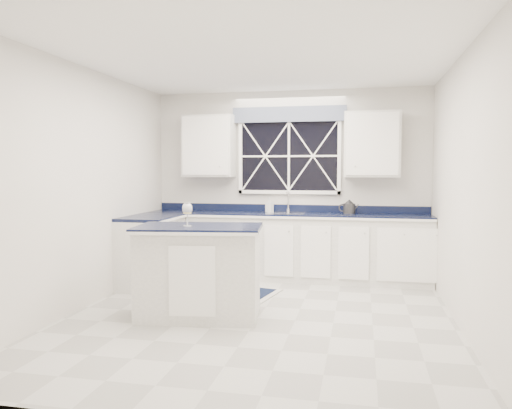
% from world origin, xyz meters
% --- Properties ---
extents(ground, '(4.50, 4.50, 0.00)m').
position_xyz_m(ground, '(0.00, 0.00, 0.00)').
color(ground, '#B8B8B3').
rests_on(ground, ground).
extents(back_wall, '(4.00, 0.10, 2.70)m').
position_xyz_m(back_wall, '(0.00, 2.25, 1.35)').
color(back_wall, beige).
rests_on(back_wall, ground).
extents(base_cabinets, '(3.99, 1.60, 0.90)m').
position_xyz_m(base_cabinets, '(-0.33, 1.78, 0.45)').
color(base_cabinets, white).
rests_on(base_cabinets, ground).
extents(countertop, '(3.98, 0.64, 0.04)m').
position_xyz_m(countertop, '(0.00, 1.95, 0.92)').
color(countertop, black).
rests_on(countertop, base_cabinets).
extents(dishwasher, '(0.60, 0.58, 0.82)m').
position_xyz_m(dishwasher, '(-1.10, 1.95, 0.41)').
color(dishwasher, black).
rests_on(dishwasher, ground).
extents(window, '(1.65, 0.09, 1.26)m').
position_xyz_m(window, '(0.00, 2.20, 1.83)').
color(window, black).
rests_on(window, ground).
extents(upper_cabinets, '(3.10, 0.34, 0.90)m').
position_xyz_m(upper_cabinets, '(0.00, 2.08, 1.90)').
color(upper_cabinets, white).
rests_on(upper_cabinets, ground).
extents(faucet, '(0.05, 0.20, 0.30)m').
position_xyz_m(faucet, '(0.00, 2.14, 1.10)').
color(faucet, silver).
rests_on(faucet, countertop).
extents(island, '(1.39, 0.95, 0.97)m').
position_xyz_m(island, '(-0.62, -0.07, 0.49)').
color(island, white).
rests_on(island, ground).
extents(rug, '(1.38, 1.00, 0.02)m').
position_xyz_m(rug, '(-0.61, 1.00, 0.01)').
color(rug, '#BABAB5').
rests_on(rug, ground).
extents(kettle, '(0.28, 0.18, 0.20)m').
position_xyz_m(kettle, '(0.87, 2.07, 1.03)').
color(kettle, '#323235').
rests_on(kettle, countertop).
extents(wine_glass, '(0.11, 0.11, 0.25)m').
position_xyz_m(wine_glass, '(-0.72, -0.13, 1.14)').
color(wine_glass, silver).
rests_on(wine_glass, island).
extents(soap_bottle, '(0.12, 0.12, 0.20)m').
position_xyz_m(soap_bottle, '(-0.27, 2.10, 1.04)').
color(soap_bottle, silver).
rests_on(soap_bottle, countertop).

